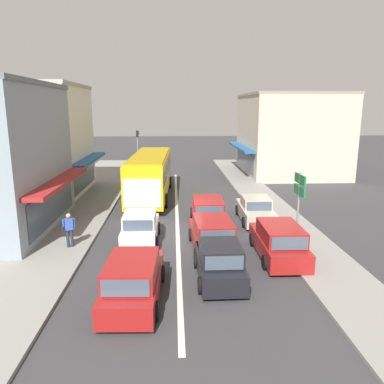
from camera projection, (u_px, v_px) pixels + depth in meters
ground_plane at (178, 234)px, 19.76m from camera, size 140.00×140.00×0.00m
lane_centre_line at (177, 214)px, 23.66m from camera, size 0.20×28.00×0.01m
sidewalk_left at (76, 206)px, 25.27m from camera, size 5.20×44.00×0.14m
kerb_right at (266, 204)px, 25.89m from camera, size 2.80×44.00×0.12m
shopfront_mid_block at (40, 141)px, 28.02m from camera, size 7.33×8.44×8.27m
building_right_far at (290, 134)px, 37.36m from camera, size 9.97×10.69×7.92m
city_bus at (150, 173)px, 27.52m from camera, size 3.01×10.94×3.23m
hatchback_adjacent_lane_lead at (140, 228)px, 18.57m from camera, size 1.85×3.72×1.54m
wagon_behind_bus_mid at (133, 280)px, 12.87m from camera, size 2.07×4.57×1.58m
hatchback_queue_gap_filler at (220, 263)px, 14.40m from camera, size 1.85×3.72×1.54m
wagon_adjacent_lane_trail at (212, 236)px, 17.35m from camera, size 2.08×4.57×1.58m
wagon_queue_far_back at (208, 212)px, 21.20m from camera, size 2.04×4.55×1.58m
parked_wagon_kerb_front at (279, 242)px, 16.58m from camera, size 1.98×4.52×1.58m
parked_sedan_kerb_second at (255, 210)px, 21.99m from camera, size 1.96×4.23×1.47m
traffic_light_downstreet at (138, 143)px, 39.80m from camera, size 0.33×0.24×4.20m
directional_road_sign at (299, 192)px, 17.54m from camera, size 0.10×1.40×3.60m
pedestrian_with_handbag_near at (69, 228)px, 17.43m from camera, size 0.65×0.41×1.63m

